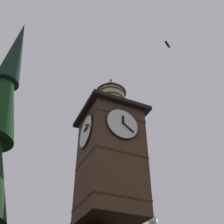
{
  "coord_description": "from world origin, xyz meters",
  "views": [
    {
      "loc": [
        4.44,
        12.62,
        1.95
      ],
      "look_at": [
        -1.73,
        -0.74,
        13.4
      ],
      "focal_mm": 45.34,
      "sensor_mm": 36.0,
      "label": 1
    }
  ],
  "objects": [
    {
      "name": "clock_tower",
      "position": [
        -1.53,
        -0.51,
        10.38
      ],
      "size": [
        3.83,
        3.83,
        9.89
      ],
      "color": "#4C3323",
      "rests_on": "building_main"
    },
    {
      "name": "flying_bird_low",
      "position": [
        -4.47,
        2.67,
        17.9
      ],
      "size": [
        0.64,
        0.47,
        0.11
      ],
      "color": "black"
    },
    {
      "name": "moon",
      "position": [
        -20.71,
        -26.51,
        15.99
      ],
      "size": [
        1.53,
        1.53,
        1.53
      ],
      "color": "silver"
    }
  ]
}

